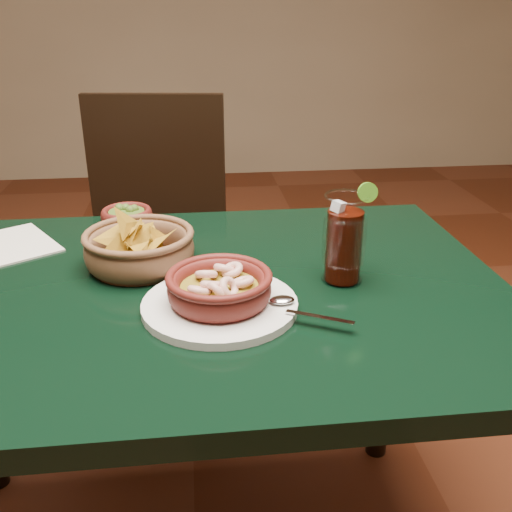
{
  "coord_description": "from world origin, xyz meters",
  "views": [
    {
      "loc": [
        0.03,
        -0.94,
        1.21
      ],
      "look_at": [
        0.14,
        -0.02,
        0.81
      ],
      "focal_mm": 40.0,
      "sensor_mm": 36.0,
      "label": 1
    }
  ],
  "objects": [
    {
      "name": "dining_chair",
      "position": [
        -0.09,
        0.71,
        0.54
      ],
      "size": [
        0.51,
        0.51,
        0.98
      ],
      "color": "black",
      "rests_on": "ground"
    },
    {
      "name": "guacamole_ramekin",
      "position": [
        -0.12,
        0.33,
        0.77
      ],
      "size": [
        0.14,
        0.14,
        0.05
      ],
      "color": "#4D1511",
      "rests_on": "dining_table"
    },
    {
      "name": "shrimp_plate",
      "position": [
        0.07,
        -0.1,
        0.78
      ],
      "size": [
        0.33,
        0.26,
        0.07
      ],
      "color": "silver",
      "rests_on": "dining_table"
    },
    {
      "name": "dining_table",
      "position": [
        0.0,
        0.0,
        0.65
      ],
      "size": [
        1.2,
        0.8,
        0.75
      ],
      "color": "black",
      "rests_on": "ground"
    },
    {
      "name": "paper_menu",
      "position": [
        -0.35,
        0.23,
        0.75
      ],
      "size": [
        0.24,
        0.25,
        0.0
      ],
      "color": "beige",
      "rests_on": "dining_table"
    },
    {
      "name": "cola_drink",
      "position": [
        0.3,
        -0.01,
        0.83
      ],
      "size": [
        0.16,
        0.16,
        0.19
      ],
      "color": "white",
      "rests_on": "dining_table"
    },
    {
      "name": "chip_basket",
      "position": [
        -0.07,
        0.09,
        0.79
      ],
      "size": [
        0.24,
        0.24,
        0.15
      ],
      "color": "brown",
      "rests_on": "dining_table"
    },
    {
      "name": "glass_ashtray",
      "position": [
        -0.11,
        0.17,
        0.76
      ],
      "size": [
        0.13,
        0.13,
        0.03
      ],
      "color": "white",
      "rests_on": "dining_table"
    }
  ]
}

